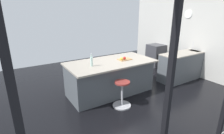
{
  "coord_description": "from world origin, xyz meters",
  "views": [
    {
      "loc": [
        2.67,
        3.72,
        2.21
      ],
      "look_at": [
        0.35,
        0.05,
        0.78
      ],
      "focal_mm": 27.91,
      "sensor_mm": 36.0,
      "label": 1
    }
  ],
  "objects_px": {
    "cutting_board": "(125,59)",
    "apple_red": "(124,58)",
    "kitchen_island": "(110,77)",
    "oven_range": "(156,55)",
    "stool_by_window": "(122,95)",
    "water_bottle": "(92,61)",
    "apple_yellow": "(122,59)"
  },
  "relations": [
    {
      "from": "cutting_board",
      "to": "apple_red",
      "type": "bearing_deg",
      "value": 47.68
    },
    {
      "from": "kitchen_island",
      "to": "cutting_board",
      "type": "xyz_separation_m",
      "value": [
        -0.42,
        0.09,
        0.46
      ]
    },
    {
      "from": "cutting_board",
      "to": "apple_red",
      "type": "height_order",
      "value": "apple_red"
    },
    {
      "from": "oven_range",
      "to": "cutting_board",
      "type": "height_order",
      "value": "cutting_board"
    },
    {
      "from": "stool_by_window",
      "to": "cutting_board",
      "type": "relative_size",
      "value": 1.77
    },
    {
      "from": "stool_by_window",
      "to": "cutting_board",
      "type": "height_order",
      "value": "cutting_board"
    },
    {
      "from": "kitchen_island",
      "to": "water_bottle",
      "type": "relative_size",
      "value": 7.44
    },
    {
      "from": "kitchen_island",
      "to": "apple_red",
      "type": "xyz_separation_m",
      "value": [
        -0.38,
        0.13,
        0.51
      ]
    },
    {
      "from": "oven_range",
      "to": "apple_yellow",
      "type": "height_order",
      "value": "apple_yellow"
    },
    {
      "from": "apple_yellow",
      "to": "kitchen_island",
      "type": "bearing_deg",
      "value": -25.07
    },
    {
      "from": "kitchen_island",
      "to": "stool_by_window",
      "type": "height_order",
      "value": "kitchen_island"
    },
    {
      "from": "apple_red",
      "to": "oven_range",
      "type": "bearing_deg",
      "value": -153.36
    },
    {
      "from": "stool_by_window",
      "to": "apple_red",
      "type": "height_order",
      "value": "apple_red"
    },
    {
      "from": "stool_by_window",
      "to": "oven_range",
      "type": "bearing_deg",
      "value": -147.94
    },
    {
      "from": "cutting_board",
      "to": "water_bottle",
      "type": "relative_size",
      "value": 1.15
    },
    {
      "from": "kitchen_island",
      "to": "apple_yellow",
      "type": "distance_m",
      "value": 0.6
    },
    {
      "from": "stool_by_window",
      "to": "apple_red",
      "type": "distance_m",
      "value": 1.06
    },
    {
      "from": "stool_by_window",
      "to": "apple_yellow",
      "type": "xyz_separation_m",
      "value": [
        -0.42,
        -0.64,
        0.67
      ]
    },
    {
      "from": "apple_red",
      "to": "water_bottle",
      "type": "distance_m",
      "value": 0.98
    },
    {
      "from": "cutting_board",
      "to": "apple_red",
      "type": "distance_m",
      "value": 0.08
    },
    {
      "from": "oven_range",
      "to": "kitchen_island",
      "type": "relative_size",
      "value": 0.37
    },
    {
      "from": "stool_by_window",
      "to": "cutting_board",
      "type": "xyz_separation_m",
      "value": [
        -0.56,
        -0.68,
        0.62
      ]
    },
    {
      "from": "apple_yellow",
      "to": "stool_by_window",
      "type": "bearing_deg",
      "value": 56.6
    },
    {
      "from": "oven_range",
      "to": "apple_yellow",
      "type": "relative_size",
      "value": 11.69
    },
    {
      "from": "kitchen_island",
      "to": "stool_by_window",
      "type": "distance_m",
      "value": 0.8
    },
    {
      "from": "kitchen_island",
      "to": "water_bottle",
      "type": "height_order",
      "value": "water_bottle"
    },
    {
      "from": "oven_range",
      "to": "apple_red",
      "type": "relative_size",
      "value": 11.24
    },
    {
      "from": "kitchen_island",
      "to": "apple_yellow",
      "type": "xyz_separation_m",
      "value": [
        -0.28,
        0.13,
        0.51
      ]
    },
    {
      "from": "cutting_board",
      "to": "apple_yellow",
      "type": "height_order",
      "value": "apple_yellow"
    },
    {
      "from": "oven_range",
      "to": "stool_by_window",
      "type": "distance_m",
      "value": 3.59
    },
    {
      "from": "cutting_board",
      "to": "water_bottle",
      "type": "bearing_deg",
      "value": 2.52
    },
    {
      "from": "cutting_board",
      "to": "kitchen_island",
      "type": "bearing_deg",
      "value": -11.64
    }
  ]
}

